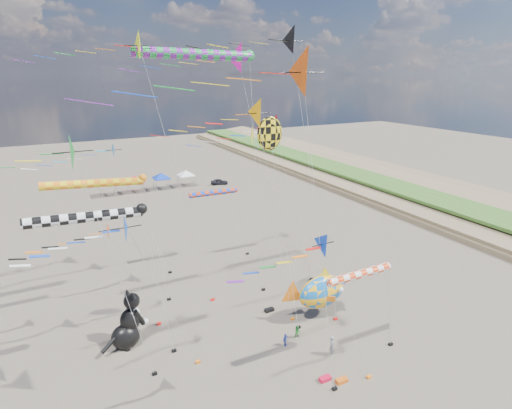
{
  "coord_description": "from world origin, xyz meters",
  "views": [
    {
      "loc": [
        -14.78,
        -15.31,
        21.5
      ],
      "look_at": [
        -0.4,
        12.0,
        11.4
      ],
      "focal_mm": 28.0,
      "sensor_mm": 36.0,
      "label": 1
    }
  ],
  "objects": [
    {
      "name": "delta_kite_2",
      "position": [
        -1.39,
        2.17,
        11.37
      ],
      "size": [
        10.28,
        1.75,
        12.63
      ],
      "color": "blue",
      "rests_on": "ground"
    },
    {
      "name": "tent_row",
      "position": [
        1.5,
        60.0,
        3.15
      ],
      "size": [
        19.2,
        4.2,
        3.8
      ],
      "color": "white",
      "rests_on": "ground"
    },
    {
      "name": "angelfish_kite",
      "position": [
        0.47,
        11.72,
        16.98
      ],
      "size": [
        3.74,
        3.02,
        18.44
      ],
      "color": "yellow",
      "rests_on": "ground"
    },
    {
      "name": "delta_kite_8",
      "position": [
        5.84,
        17.47,
        24.3
      ],
      "size": [
        16.03,
        2.91,
        26.01
      ],
      "color": "black",
      "rests_on": "ground"
    },
    {
      "name": "child_blue",
      "position": [
        0.38,
        8.27,
        0.56
      ],
      "size": [
        0.71,
        0.53,
        1.12
      ],
      "primitive_type": "imported",
      "rotation": [
        0.0,
        0.0,
        0.45
      ],
      "color": "blue",
      "rests_on": "ground"
    },
    {
      "name": "delta_kite_6",
      "position": [
        4.73,
        16.38,
        16.69
      ],
      "size": [
        11.75,
        2.69,
        18.26
      ],
      "color": "red",
      "rests_on": "ground"
    },
    {
      "name": "delta_kite_5",
      "position": [
        -3.59,
        2.42,
        21.44
      ],
      "size": [
        14.46,
        2.89,
        23.12
      ],
      "color": "#D2490B",
      "rests_on": "ground"
    },
    {
      "name": "delta_kite_9",
      "position": [
        -9.85,
        25.23,
        13.9
      ],
      "size": [
        11.55,
        1.76,
        15.21
      ],
      "color": "#137ECF",
      "rests_on": "ground"
    },
    {
      "name": "windsock_4",
      "position": [
        1.55,
        25.54,
        8.59
      ],
      "size": [
        7.3,
        0.66,
        8.99
      ],
      "color": "red",
      "rests_on": "ground"
    },
    {
      "name": "cat_inflatable",
      "position": [
        -11.05,
        14.41,
        2.4
      ],
      "size": [
        3.96,
        2.97,
        4.8
      ],
      "primitive_type": null,
      "rotation": [
        0.0,
        0.0,
        0.38
      ],
      "color": "black",
      "rests_on": "ground"
    },
    {
      "name": "delta_kite_1",
      "position": [
        -14.09,
        9.93,
        16.86
      ],
      "size": [
        11.24,
        2.55,
        18.38
      ],
      "color": "#198530",
      "rests_on": "ground"
    },
    {
      "name": "windsock_0",
      "position": [
        4.34,
        4.19,
        7.59
      ],
      "size": [
        7.05,
        0.65,
        7.98
      ],
      "color": "#ED3F10",
      "rests_on": "ground"
    },
    {
      "name": "delta_kite_0",
      "position": [
        -1.55,
        11.06,
        18.67
      ],
      "size": [
        11.1,
        2.36,
        20.12
      ],
      "color": "#FEA607",
      "rests_on": "ground"
    },
    {
      "name": "fish_inflatable",
      "position": [
        5.34,
        10.22,
        2.7
      ],
      "size": [
        6.4,
        3.27,
        5.12
      ],
      "color": "#1265B7",
      "rests_on": "ground"
    },
    {
      "name": "delta_kite_3",
      "position": [
        3.42,
        21.42,
        22.87
      ],
      "size": [
        15.02,
        3.27,
        24.71
      ],
      "color": "#EF12A5",
      "rests_on": "ground"
    },
    {
      "name": "kite_bag_0",
      "position": [
        1.69,
        13.26,
        0.15
      ],
      "size": [
        0.9,
        0.44,
        0.3
      ],
      "primitive_type": "cube",
      "color": "black",
      "rests_on": "ground"
    },
    {
      "name": "kite_bag_3",
      "position": [
        1.83,
        2.77,
        0.15
      ],
      "size": [
        0.9,
        0.44,
        0.3
      ],
      "primitive_type": "cube",
      "color": "#D95A12",
      "rests_on": "ground"
    },
    {
      "name": "delta_kite_10",
      "position": [
        -7.42,
        17.57,
        23.29
      ],
      "size": [
        12.16,
        2.35,
        24.76
      ],
      "color": "#F2FF10",
      "rests_on": "ground"
    },
    {
      "name": "kite_bag_1",
      "position": [
        0.87,
        3.48,
        0.15
      ],
      "size": [
        0.9,
        0.44,
        0.3
      ],
      "primitive_type": "cube",
      "color": "red",
      "rests_on": "ground"
    },
    {
      "name": "delta_kite_4",
      "position": [
        -13.21,
        16.07,
        9.15
      ],
      "size": [
        10.47,
        1.71,
        10.42
      ],
      "color": "#E24D0A",
      "rests_on": "ground"
    },
    {
      "name": "windsock_2",
      "position": [
        -12.84,
        11.8,
        12.48
      ],
      "size": [
        9.07,
        0.78,
        12.93
      ],
      "color": "black",
      "rests_on": "ground"
    },
    {
      "name": "child_green",
      "position": [
        1.86,
        8.63,
        0.57
      ],
      "size": [
        0.63,
        0.54,
        1.13
      ],
      "primitive_type": "imported",
      "rotation": [
        0.0,
        0.0,
        -0.21
      ],
      "color": "#1C872B",
      "rests_on": "ground"
    },
    {
      "name": "windsock_3",
      "position": [
        -11.39,
        19.68,
        12.71
      ],
      "size": [
        9.83,
        0.73,
        13.14
      ],
      "color": "orange",
      "rests_on": "ground"
    },
    {
      "name": "delta_kite_7",
      "position": [
        -10.53,
        9.63,
        12.18
      ],
      "size": [
        9.26,
        2.11,
        13.53
      ],
      "color": "blue",
      "rests_on": "ground"
    },
    {
      "name": "windsock_1",
      "position": [
        -2.91,
        16.92,
        22.94
      ],
      "size": [
        11.54,
        0.89,
        23.46
      ],
      "color": "green",
      "rests_on": "ground"
    },
    {
      "name": "parked_car",
      "position": [
        15.33,
        58.0,
        0.59
      ],
      "size": [
        3.73,
        2.4,
        1.18
      ],
      "primitive_type": "imported",
      "rotation": [
        0.0,
        0.0,
        1.26
      ],
      "color": "#26262D",
      "rests_on": "ground"
    },
    {
      "name": "kite_bag_2",
      "position": [
        11.25,
        14.22,
        0.15
      ],
      "size": [
        0.9,
        0.44,
        0.3
      ],
      "primitive_type": "cube",
      "color": "#1333C4",
      "rests_on": "ground"
    },
    {
      "name": "person_adult",
      "position": [
        3.09,
        5.53,
        0.85
      ],
      "size": [
        0.73,
        0.72,
        1.7
      ],
      "primitive_type": "imported",
      "rotation": [
        0.0,
        0.0,
        0.73
      ],
      "color": "gray",
      "rests_on": "ground"
    }
  ]
}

